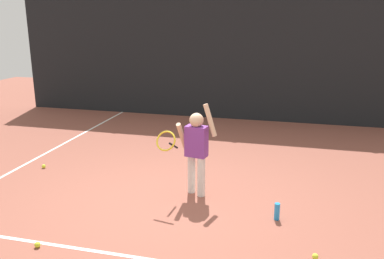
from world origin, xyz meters
name	(u,v)px	position (x,y,z in m)	size (l,w,h in m)	color
ground_plane	(166,203)	(0.00, 0.00, 0.00)	(20.00, 20.00, 0.00)	brown
court_line_baseline	(128,256)	(0.00, -1.34, 0.00)	(9.00, 0.05, 0.00)	white
court_line_sideline	(31,161)	(-2.85, 1.00, 0.00)	(0.05, 9.00, 0.00)	white
back_fence_windscreen	(228,58)	(0.00, 5.01, 1.51)	(11.04, 0.08, 3.02)	black
fence_post_0	(37,50)	(-5.37, 5.07, 1.58)	(0.09, 0.09, 3.17)	slate
fence_post_1	(127,52)	(-2.68, 5.07, 1.58)	(0.09, 0.09, 3.17)	slate
fence_post_2	(229,55)	(0.00, 5.07, 1.58)	(0.09, 0.09, 3.17)	slate
fence_post_3	(345,57)	(2.68, 5.07, 1.58)	(0.09, 0.09, 3.17)	slate
tennis_player	(195,147)	(0.32, 0.37, 0.73)	(0.79, 0.57, 1.35)	silver
water_bottle	(277,211)	(1.51, -0.10, 0.11)	(0.07, 0.07, 0.22)	#268CD8
tennis_ball_0	(315,256)	(1.95, -0.89, 0.03)	(0.07, 0.07, 0.07)	#CCE033
tennis_ball_1	(191,159)	(-0.09, 1.70, 0.03)	(0.07, 0.07, 0.07)	#CCE033
tennis_ball_2	(37,245)	(-1.04, -1.43, 0.03)	(0.07, 0.07, 0.07)	#CCE033
tennis_ball_3	(44,166)	(-2.42, 0.75, 0.03)	(0.07, 0.07, 0.07)	#CCE033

